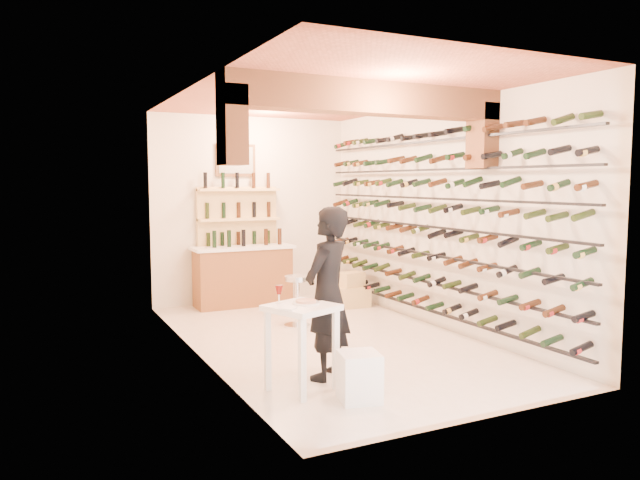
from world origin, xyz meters
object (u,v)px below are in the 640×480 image
at_px(back_counter, 243,274).
at_px(tasting_table, 301,320).
at_px(white_stool, 359,377).
at_px(crate_lower, 351,296).
at_px(person, 328,293).
at_px(wine_rack, 427,220).
at_px(chrome_barstool, 297,297).

distance_m(back_counter, tasting_table, 4.34).
bearing_deg(white_stool, crate_lower, 62.14).
bearing_deg(person, wine_rack, 176.68).
relative_size(wine_rack, crate_lower, 9.94).
bearing_deg(tasting_table, white_stool, -76.31).
distance_m(wine_rack, crate_lower, 2.24).
bearing_deg(crate_lower, white_stool, -117.86).
distance_m(white_stool, crate_lower, 4.37).
xyz_separation_m(tasting_table, person, (0.40, 0.22, 0.20)).
relative_size(wine_rack, chrome_barstool, 7.73).
height_order(tasting_table, chrome_barstool, tasting_table).
height_order(white_stool, crate_lower, white_stool).
bearing_deg(wine_rack, chrome_barstool, 152.04).
height_order(person, crate_lower, person).
height_order(white_stool, chrome_barstool, chrome_barstool).
xyz_separation_m(wine_rack, person, (-2.26, -1.38, -0.64)).
bearing_deg(back_counter, tasting_table, -101.10).
xyz_separation_m(back_counter, person, (-0.43, -4.03, 0.38)).
bearing_deg(wine_rack, tasting_table, -148.98).
distance_m(back_counter, crate_lower, 1.85).
height_order(tasting_table, crate_lower, tasting_table).
bearing_deg(chrome_barstool, crate_lower, 32.78).
bearing_deg(wine_rack, white_stool, -137.29).
xyz_separation_m(chrome_barstool, crate_lower, (1.37, 0.88, -0.25)).
relative_size(wine_rack, tasting_table, 5.43).
distance_m(tasting_table, crate_lower, 4.16).
height_order(back_counter, person, person).
bearing_deg(person, tasting_table, -5.81).
relative_size(wine_rack, white_stool, 12.25).
distance_m(wine_rack, chrome_barstool, 2.15).
distance_m(white_stool, person, 1.01).
relative_size(person, chrome_barstool, 2.48).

